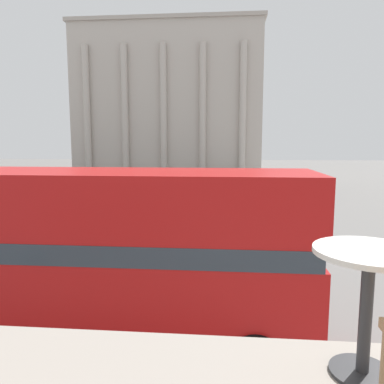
# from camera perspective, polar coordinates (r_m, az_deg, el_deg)

# --- Properties ---
(double_decker_bus) EXTENTS (10.84, 2.69, 4.26)m
(double_decker_bus) POSITION_cam_1_polar(r_m,az_deg,el_deg) (9.39, -16.26, -8.36)
(double_decker_bus) COLOR black
(double_decker_bus) RESTS_ON ground_plane
(cafe_dining_table) EXTENTS (0.60, 0.60, 0.73)m
(cafe_dining_table) POSITION_cam_1_polar(r_m,az_deg,el_deg) (2.32, 25.20, -12.55)
(cafe_dining_table) COLOR #2D2D30
(cafe_dining_table) RESTS_ON cafe_floor_slab
(plaza_building_left) EXTENTS (26.96, 14.30, 21.41)m
(plaza_building_left) POSITION_cam_1_polar(r_m,az_deg,el_deg) (58.32, -3.24, 13.38)
(plaza_building_left) COLOR #BCB2A8
(plaza_building_left) RESTS_ON ground_plane
(traffic_light_mid) EXTENTS (0.42, 0.24, 3.33)m
(traffic_light_mid) POSITION_cam_1_polar(r_m,az_deg,el_deg) (21.72, 10.45, 0.35)
(traffic_light_mid) COLOR black
(traffic_light_mid) RESTS_ON ground_plane
(car_white) EXTENTS (4.20, 1.93, 1.35)m
(car_white) POSITION_cam_1_polar(r_m,az_deg,el_deg) (19.49, 9.20, -4.92)
(car_white) COLOR black
(car_white) RESTS_ON ground_plane
(pedestrian_olive) EXTENTS (0.32, 0.32, 1.64)m
(pedestrian_olive) POSITION_cam_1_polar(r_m,az_deg,el_deg) (17.49, -13.64, -5.69)
(pedestrian_olive) COLOR #282B33
(pedestrian_olive) RESTS_ON ground_plane
(pedestrian_grey) EXTENTS (0.32, 0.32, 1.62)m
(pedestrian_grey) POSITION_cam_1_polar(r_m,az_deg,el_deg) (14.14, 2.34, -8.75)
(pedestrian_grey) COLOR #282B33
(pedestrian_grey) RESTS_ON ground_plane
(pedestrian_white) EXTENTS (0.32, 0.32, 1.62)m
(pedestrian_white) POSITION_cam_1_polar(r_m,az_deg,el_deg) (14.72, 1.84, -8.06)
(pedestrian_white) COLOR #282B33
(pedestrian_white) RESTS_ON ground_plane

